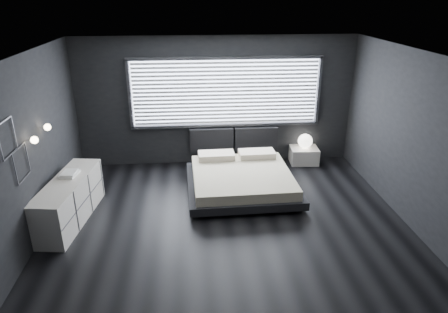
{
  "coord_description": "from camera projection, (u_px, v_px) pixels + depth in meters",
  "views": [
    {
      "loc": [
        -0.57,
        -5.69,
        3.64
      ],
      "look_at": [
        0.0,
        0.85,
        0.9
      ],
      "focal_mm": 32.0,
      "sensor_mm": 36.0,
      "label": 1
    }
  ],
  "objects": [
    {
      "name": "headboard",
      "position": [
        234.0,
        139.0,
        8.92
      ],
      "size": [
        1.96,
        0.16,
        0.52
      ],
      "color": "black",
      "rests_on": "ground"
    },
    {
      "name": "room",
      "position": [
        229.0,
        148.0,
        6.14
      ],
      "size": [
        6.04,
        6.0,
        2.8
      ],
      "color": "black",
      "rests_on": "ground"
    },
    {
      "name": "bed",
      "position": [
        242.0,
        179.0,
        7.75
      ],
      "size": [
        2.13,
        2.04,
        0.54
      ],
      "color": "black",
      "rests_on": "ground"
    },
    {
      "name": "sconce_far",
      "position": [
        47.0,
        127.0,
        6.43
      ],
      "size": [
        0.18,
        0.11,
        0.11
      ],
      "color": "silver",
      "rests_on": "ground"
    },
    {
      "name": "orb_lamp",
      "position": [
        305.0,
        141.0,
        8.93
      ],
      "size": [
        0.32,
        0.32,
        0.32
      ],
      "primitive_type": "sphere",
      "color": "white",
      "rests_on": "nightstand"
    },
    {
      "name": "dresser",
      "position": [
        70.0,
        200.0,
        6.71
      ],
      "size": [
        0.77,
        1.91,
        0.74
      ],
      "color": "silver",
      "rests_on": "ground"
    },
    {
      "name": "book_stack",
      "position": [
        69.0,
        174.0,
        6.74
      ],
      "size": [
        0.31,
        0.38,
        0.07
      ],
      "color": "white",
      "rests_on": "dresser"
    },
    {
      "name": "wall_art_upper",
      "position": [
        7.0,
        138.0,
        5.22
      ],
      "size": [
        0.01,
        0.48,
        0.48
      ],
      "color": "#47474C",
      "rests_on": "ground"
    },
    {
      "name": "nightstand",
      "position": [
        304.0,
        155.0,
        9.07
      ],
      "size": [
        0.64,
        0.55,
        0.36
      ],
      "primitive_type": "cube",
      "rotation": [
        0.0,
        0.0,
        -0.06
      ],
      "color": "silver",
      "rests_on": "ground"
    },
    {
      "name": "window",
      "position": [
        226.0,
        93.0,
        8.55
      ],
      "size": [
        4.14,
        0.09,
        1.52
      ],
      "color": "white",
      "rests_on": "ground"
    },
    {
      "name": "wall_art_lower",
      "position": [
        22.0,
        163.0,
        5.63
      ],
      "size": [
        0.01,
        0.48,
        0.48
      ],
      "color": "#47474C",
      "rests_on": "ground"
    },
    {
      "name": "sconce_near",
      "position": [
        34.0,
        140.0,
        5.88
      ],
      "size": [
        0.18,
        0.11,
        0.11
      ],
      "color": "silver",
      "rests_on": "ground"
    }
  ]
}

